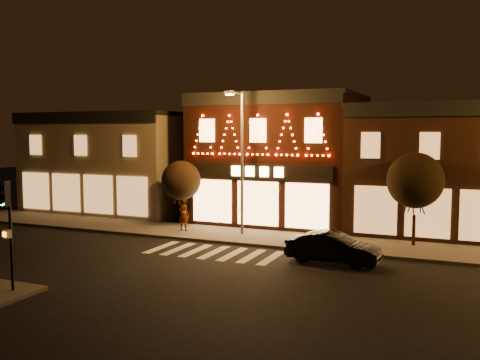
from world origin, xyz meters
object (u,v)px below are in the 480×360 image
Objects in this scene: traffic_signal_near at (7,213)px; dark_sedan at (333,248)px; streetlamp_mid at (240,151)px; pedestrian at (184,215)px.

dark_sedan is (9.68, 9.29, -2.31)m from traffic_signal_near.
dark_sedan is at bearing 44.38° from traffic_signal_near.
pedestrian is (-3.47, -0.31, -3.74)m from streetlamp_mid.
traffic_signal_near is at bearing 137.78° from dark_sedan.
streetlamp_mid is at bearing -168.81° from pedestrian.
streetlamp_mid reaches higher than traffic_signal_near.
traffic_signal_near is at bearing 96.17° from pedestrian.
dark_sedan is at bearing -33.30° from streetlamp_mid.
traffic_signal_near is at bearing -106.30° from streetlamp_mid.
pedestrian is at bearing 73.85° from dark_sedan.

